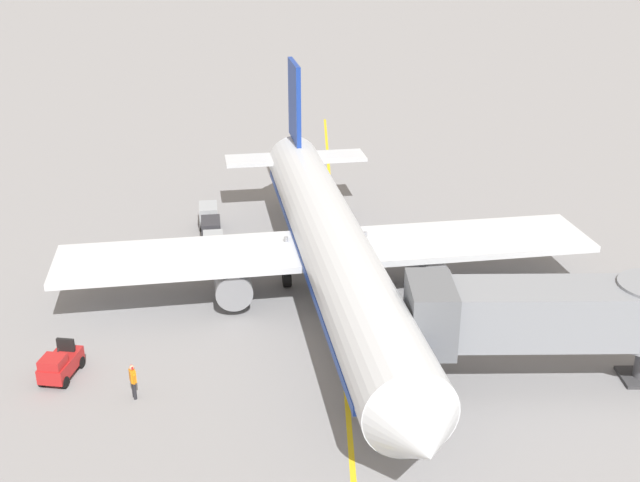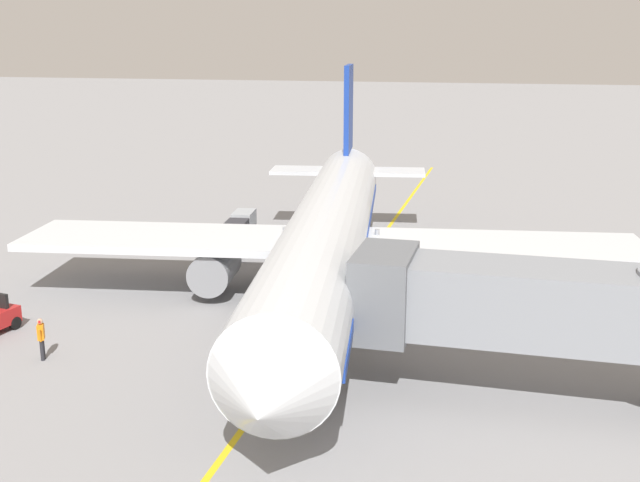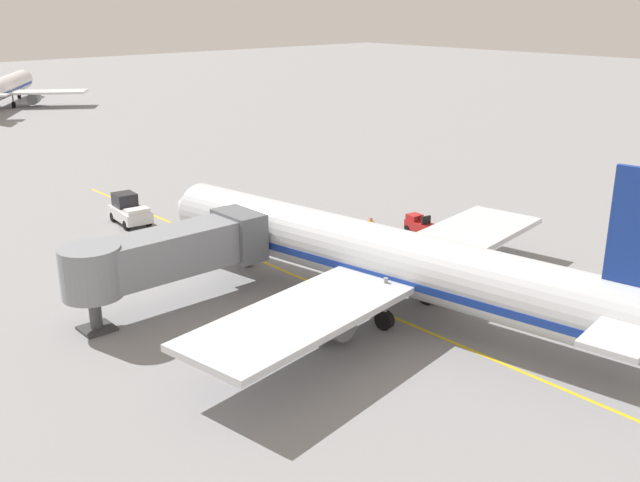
% 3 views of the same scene
% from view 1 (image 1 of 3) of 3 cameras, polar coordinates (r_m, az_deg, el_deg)
% --- Properties ---
extents(ground_plane, '(400.00, 400.00, 0.00)m').
position_cam_1_polar(ground_plane, '(45.32, 1.33, -3.34)').
color(ground_plane, gray).
extents(gate_lead_in_line, '(0.24, 80.00, 0.01)m').
position_cam_1_polar(gate_lead_in_line, '(45.31, 1.33, -3.33)').
color(gate_lead_in_line, gold).
rests_on(gate_lead_in_line, ground).
extents(parked_airliner, '(30.44, 37.29, 10.63)m').
position_cam_1_polar(parked_airliner, '(42.79, 0.83, -0.28)').
color(parked_airliner, silver).
rests_on(parked_airliner, ground).
extents(jet_bridge, '(12.65, 3.50, 4.98)m').
position_cam_1_polar(jet_bridge, '(36.42, 16.27, -5.15)').
color(jet_bridge, gray).
rests_on(jet_bridge, ground).
extents(baggage_tug_lead, '(1.62, 2.66, 1.62)m').
position_cam_1_polar(baggage_tug_lead, '(38.44, -18.52, -8.56)').
color(baggage_tug_lead, '#B21E1E').
rests_on(baggage_tug_lead, ground).
extents(baggage_cart_front, '(1.57, 2.96, 1.58)m').
position_cam_1_polar(baggage_cart_front, '(48.92, -7.80, -0.29)').
color(baggage_cart_front, '#4C4C51').
rests_on(baggage_cart_front, ground).
extents(baggage_cart_second_in_train, '(1.57, 2.96, 1.58)m').
position_cam_1_polar(baggage_cart_second_in_train, '(51.43, -7.99, 0.88)').
color(baggage_cart_second_in_train, '#4C4C51').
rests_on(baggage_cart_second_in_train, ground).
extents(baggage_cart_third_in_train, '(1.57, 2.96, 1.58)m').
position_cam_1_polar(baggage_cart_third_in_train, '(54.07, -8.17, 1.98)').
color(baggage_cart_third_in_train, '#4C4C51').
rests_on(baggage_cart_third_in_train, ground).
extents(ground_crew_wing_walker, '(0.40, 0.69, 1.69)m').
position_cam_1_polar(ground_crew_wing_walker, '(35.93, -13.54, -9.85)').
color(ground_crew_wing_walker, '#232328').
rests_on(ground_crew_wing_walker, ground).
extents(ground_crew_loader, '(0.72, 0.34, 1.69)m').
position_cam_1_polar(ground_crew_loader, '(46.58, -7.63, -1.50)').
color(ground_crew_loader, '#232328').
rests_on(ground_crew_loader, ground).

